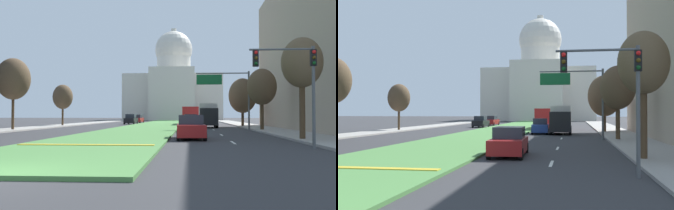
% 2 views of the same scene
% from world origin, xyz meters
% --- Properties ---
extents(ground_plane, '(260.00, 260.00, 0.00)m').
position_xyz_m(ground_plane, '(0.00, 54.23, 0.00)').
color(ground_plane, '#333335').
extents(grass_median, '(7.92, 97.62, 0.14)m').
position_xyz_m(grass_median, '(0.00, 48.81, 0.07)').
color(grass_median, '#4C8442').
rests_on(grass_median, ground_plane).
extents(median_curb_nose, '(7.13, 0.50, 0.04)m').
position_xyz_m(median_curb_nose, '(0.00, 9.36, 0.16)').
color(median_curb_nose, gold).
rests_on(median_curb_nose, grass_median).
extents(lane_dashes_right, '(0.16, 62.17, 0.01)m').
position_xyz_m(lane_dashes_right, '(8.04, 44.92, 0.00)').
color(lane_dashes_right, silver).
rests_on(lane_dashes_right, ground_plane).
extents(sidewalk_left, '(4.00, 97.62, 0.15)m').
position_xyz_m(sidewalk_left, '(-14.13, 43.38, 0.07)').
color(sidewalk_left, '#9E9991').
rests_on(sidewalk_left, ground_plane).
extents(sidewalk_right, '(4.00, 97.62, 0.15)m').
position_xyz_m(sidewalk_right, '(14.13, 43.38, 0.07)').
color(sidewalk_right, '#9E9991').
rests_on(sidewalk_right, ground_plane).
extents(capitol_building, '(30.17, 25.70, 29.95)m').
position_xyz_m(capitol_building, '(0.00, 107.63, 10.06)').
color(capitol_building, beige).
rests_on(capitol_building, ground_plane).
extents(traffic_light_near_right, '(3.34, 0.35, 5.20)m').
position_xyz_m(traffic_light_near_right, '(10.79, 9.47, 3.80)').
color(traffic_light_near_right, '#515456').
rests_on(traffic_light_near_right, ground_plane).
extents(overhead_guide_sign, '(5.88, 0.20, 6.50)m').
position_xyz_m(overhead_guide_sign, '(9.61, 30.85, 4.66)').
color(overhead_guide_sign, '#515456').
rests_on(overhead_guide_sign, ground_plane).
extents(street_tree_right_near, '(2.66, 2.66, 6.83)m').
position_xyz_m(street_tree_right_near, '(12.77, 15.11, 5.09)').
color(street_tree_right_near, '#4C3823').
rests_on(street_tree_right_near, ground_plane).
extents(street_tree_left_mid, '(3.58, 3.58, 7.81)m').
position_xyz_m(street_tree_left_mid, '(-13.61, 28.47, 5.55)').
color(street_tree_left_mid, '#4C3823').
rests_on(street_tree_left_mid, ground_plane).
extents(street_tree_right_mid, '(3.12, 3.12, 6.65)m').
position_xyz_m(street_tree_right_mid, '(13.04, 29.89, 4.66)').
color(street_tree_right_mid, '#4C3823').
rests_on(street_tree_right_mid, ground_plane).
extents(street_tree_left_far, '(2.92, 2.92, 6.20)m').
position_xyz_m(street_tree_left_far, '(-13.54, 43.38, 4.35)').
color(street_tree_left_far, '#4C3823').
rests_on(street_tree_left_far, ground_plane).
extents(street_tree_right_far, '(3.99, 3.99, 6.95)m').
position_xyz_m(street_tree_right_far, '(12.90, 43.16, 4.44)').
color(street_tree_right_far, '#4C3823').
rests_on(street_tree_right_far, ground_plane).
extents(sedan_lead_stopped, '(2.13, 4.68, 1.70)m').
position_xyz_m(sedan_lead_stopped, '(5.43, 16.40, 0.80)').
color(sedan_lead_stopped, maroon).
rests_on(sedan_lead_stopped, ground_plane).
extents(sedan_midblock, '(2.04, 4.43, 1.78)m').
position_xyz_m(sedan_midblock, '(5.42, 39.60, 0.83)').
color(sedan_midblock, navy).
rests_on(sedan_midblock, ground_plane).
extents(sedan_distant, '(2.04, 4.52, 1.82)m').
position_xyz_m(sedan_distant, '(-5.44, 56.33, 0.85)').
color(sedan_distant, black).
rests_on(sedan_distant, ground_plane).
extents(sedan_far_horizon, '(2.17, 4.65, 1.73)m').
position_xyz_m(sedan_far_horizon, '(-5.63, 66.14, 0.81)').
color(sedan_far_horizon, maroon).
rests_on(sedan_far_horizon, ground_plane).
extents(sedan_very_far, '(1.87, 4.18, 1.65)m').
position_xyz_m(sedan_very_far, '(5.58, 78.23, 0.77)').
color(sedan_very_far, black).
rests_on(sedan_very_far, ground_plane).
extents(box_truck_delivery, '(2.40, 6.40, 3.20)m').
position_xyz_m(box_truck_delivery, '(7.78, 39.71, 1.68)').
color(box_truck_delivery, black).
rests_on(box_truck_delivery, ground_plane).
extents(city_bus, '(2.62, 11.00, 2.95)m').
position_xyz_m(city_bus, '(5.43, 51.17, 1.77)').
color(city_bus, '#B21E1E').
rests_on(city_bus, ground_plane).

